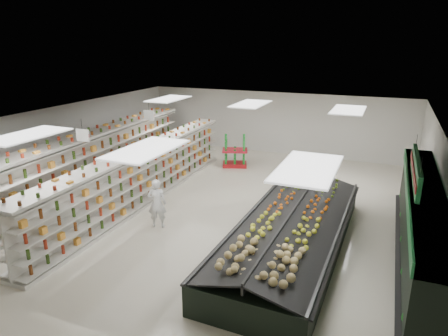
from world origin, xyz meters
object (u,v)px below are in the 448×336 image
at_px(gondola_center, 143,177).
at_px(shopper_background, 184,152).
at_px(soda_endcap, 235,152).
at_px(produce_island, 291,231).
at_px(shopper_main, 157,203).
at_px(gondola_left, 85,168).

distance_m(gondola_center, shopper_background, 4.03).
bearing_deg(soda_endcap, produce_island, -57.32).
height_order(shopper_main, shopper_background, shopper_background).
bearing_deg(gondola_center, shopper_main, -46.37).
height_order(gondola_center, shopper_background, gondola_center).
xyz_separation_m(gondola_left, gondola_center, (2.43, 0.27, -0.14)).
xyz_separation_m(gondola_left, produce_island, (8.32, -1.10, -0.54)).
bearing_deg(shopper_background, gondola_center, -172.57).
distance_m(produce_island, shopper_main, 4.29).
distance_m(shopper_main, shopper_background, 6.01).
bearing_deg(shopper_background, gondola_left, 156.25).
distance_m(gondola_left, soda_endcap, 6.91).
relative_size(gondola_left, gondola_center, 1.15).
bearing_deg(shopper_background, produce_island, -129.06).
bearing_deg(soda_endcap, shopper_main, -89.69).
distance_m(gondola_center, produce_island, 6.06).
bearing_deg(soda_endcap, gondola_left, -125.48).
xyz_separation_m(gondola_left, soda_endcap, (4.01, 5.62, -0.35)).
bearing_deg(gondola_left, gondola_center, 3.94).
xyz_separation_m(soda_endcap, shopper_background, (-2.00, -1.34, 0.11)).
relative_size(gondola_center, produce_island, 1.49).
height_order(gondola_left, shopper_background, gondola_left).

